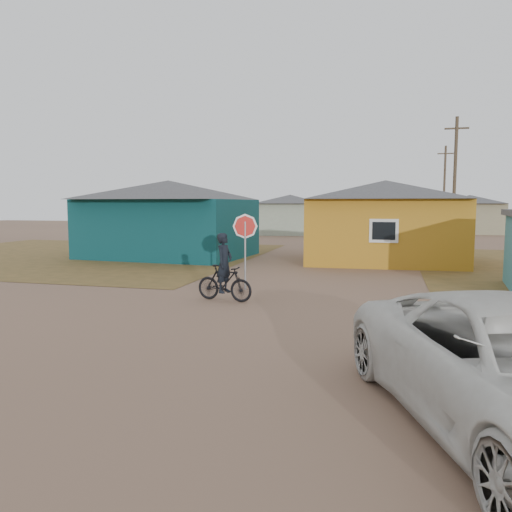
{
  "coord_description": "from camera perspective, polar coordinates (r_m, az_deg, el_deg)",
  "views": [
    {
      "loc": [
        2.69,
        -10.72,
        2.8
      ],
      "look_at": [
        -0.96,
        3.0,
        1.3
      ],
      "focal_mm": 35.0,
      "sensor_mm": 36.0,
      "label": 1
    }
  ],
  "objects": [
    {
      "name": "house_teal",
      "position": [
        26.69,
        -9.92,
        4.34
      ],
      "size": [
        8.93,
        7.08,
        4.0
      ],
      "color": "#093236",
      "rests_on": "ground"
    },
    {
      "name": "stop_sign",
      "position": [
        16.18,
        -1.25,
        2.53
      ],
      "size": [
        0.81,
        0.09,
        2.47
      ],
      "color": "gray",
      "rests_on": "ground"
    },
    {
      "name": "house_pale_west",
      "position": [
        45.56,
        3.92,
        4.82
      ],
      "size": [
        7.04,
        6.15,
        3.6
      ],
      "color": "#93A089",
      "rests_on": "ground"
    },
    {
      "name": "utility_pole_near",
      "position": [
        32.96,
        21.75,
        7.93
      ],
      "size": [
        1.4,
        0.2,
        8.0
      ],
      "color": "#4A3C2C",
      "rests_on": "ground"
    },
    {
      "name": "house_pale_north",
      "position": [
        59.13,
        -1.49,
        5.01
      ],
      "size": [
        6.28,
        5.81,
        3.4
      ],
      "color": "#93A089",
      "rests_on": "ground"
    },
    {
      "name": "house_yellow",
      "position": [
        24.73,
        14.49,
        3.99
      ],
      "size": [
        7.72,
        6.76,
        3.9
      ],
      "color": "#B97D1C",
      "rests_on": "ground"
    },
    {
      "name": "grass_nw",
      "position": [
        29.14,
        -20.13,
        0.15
      ],
      "size": [
        20.0,
        18.0,
        0.0
      ],
      "primitive_type": "cube",
      "color": "brown",
      "rests_on": "ground"
    },
    {
      "name": "cyclist",
      "position": [
        14.36,
        -3.63,
        -2.33
      ],
      "size": [
        1.79,
        0.78,
        1.96
      ],
      "color": "black",
      "rests_on": "ground"
    },
    {
      "name": "ground",
      "position": [
        11.4,
        0.79,
        -8.19
      ],
      "size": [
        120.0,
        120.0,
        0.0
      ],
      "primitive_type": "plane",
      "color": "#7E5D48"
    },
    {
      "name": "utility_pole_far",
      "position": [
        48.97,
        20.71,
        7.2
      ],
      "size": [
        1.4,
        0.2,
        8.0
      ],
      "color": "#4A3C2C",
      "rests_on": "ground"
    },
    {
      "name": "house_beige_east",
      "position": [
        51.25,
        23.18,
        4.49
      ],
      "size": [
        6.95,
        6.05,
        3.6
      ],
      "color": "gray",
      "rests_on": "ground"
    }
  ]
}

